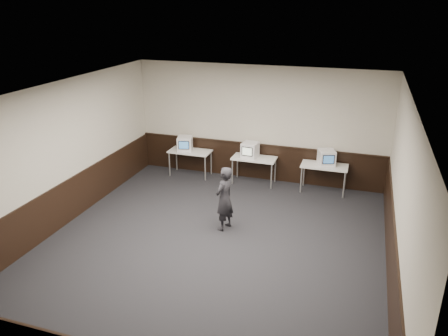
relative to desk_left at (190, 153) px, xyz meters
The scene contains 17 objects.
floor 4.13m from the desk_left, 62.18° to the right, with size 8.00×8.00×0.00m, color black.
ceiling 4.79m from the desk_left, 62.18° to the right, with size 8.00×8.00×0.00m, color white.
back_wall 2.15m from the desk_left, 11.89° to the left, with size 7.00×7.00×0.00m, color beige.
front_wall 7.89m from the desk_left, 75.96° to the right, with size 7.00×7.00×0.00m, color beige.
left_wall 4.05m from the desk_left, 113.96° to the right, with size 8.00×8.00×0.00m, color beige.
right_wall 6.56m from the desk_left, 33.69° to the right, with size 8.00×8.00×0.00m, color beige.
wainscot_back 1.95m from the desk_left, 11.31° to the left, with size 6.98×0.04×1.00m, color black.
wainscot_left 3.94m from the desk_left, 113.70° to the right, with size 0.04×7.98×1.00m, color black.
wainscot_right 6.48m from the desk_left, 33.79° to the right, with size 0.04×7.98×1.00m, color black.
wainscot_rail 1.96m from the desk_left, 10.73° to the left, with size 6.98×0.06×0.04m, color black.
desk_left is the anchor object (origin of this frame).
desk_center 1.90m from the desk_left, ahead, with size 1.20×0.60×0.75m.
desk_right 3.80m from the desk_left, ahead, with size 1.20×0.60×0.75m.
emac_left 0.31m from the desk_left, behind, with size 0.51×0.52×0.41m.
emac_center 1.80m from the desk_left, ahead, with size 0.46×0.48×0.41m.
emac_right 3.84m from the desk_left, ahead, with size 0.53×0.54×0.41m.
person 3.35m from the desk_left, 54.83° to the right, with size 0.53×0.35×1.47m, color black.
Camera 1 is at (2.71, -7.37, 4.79)m, focal length 35.00 mm.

